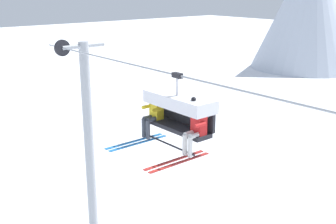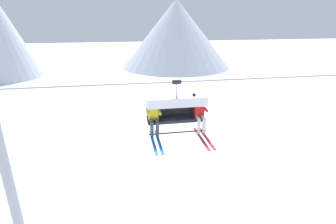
{
  "view_description": "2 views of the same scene",
  "coord_description": "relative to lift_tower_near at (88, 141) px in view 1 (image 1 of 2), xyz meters",
  "views": [
    {
      "loc": [
        5.94,
        -7.1,
        9.61
      ],
      "look_at": [
        -1.52,
        -0.91,
        6.71
      ],
      "focal_mm": 45.0,
      "sensor_mm": 36.0,
      "label": 1
    },
    {
      "loc": [
        -3.0,
        -8.76,
        9.58
      ],
      "look_at": [
        -1.58,
        -0.72,
        6.59
      ],
      "focal_mm": 28.0,
      "sensor_mm": 36.0,
      "label": 2
    }
  ],
  "objects": [
    {
      "name": "mountain_peak_west",
      "position": [
        -15.55,
        38.64,
        3.39
      ],
      "size": [
        13.09,
        13.09,
        15.01
      ],
      "color": "silver",
      "rests_on": "ground_plane"
    },
    {
      "name": "lift_tower_near",
      "position": [
        0.0,
        0.0,
        0.0
      ],
      "size": [
        0.36,
        1.88,
        7.9
      ],
      "color": "#9EA3A8",
      "rests_on": "ground_plane"
    },
    {
      "name": "lift_cable",
      "position": [
        8.3,
        -0.78,
        3.51
      ],
      "size": [
        18.6,
        0.05,
        0.05
      ],
      "color": "#9EA3A8"
    },
    {
      "name": "chairlift_chair",
      "position": [
        5.91,
        -0.71,
        2.72
      ],
      "size": [
        1.96,
        0.74,
        1.7
      ],
      "color": "#232328"
    },
    {
      "name": "skier_yellow",
      "position": [
        5.14,
        -0.93,
        2.44
      ],
      "size": [
        0.46,
        1.7,
        1.23
      ],
      "color": "yellow"
    },
    {
      "name": "skier_red",
      "position": [
        6.68,
        -0.92,
        2.46
      ],
      "size": [
        0.48,
        1.7,
        1.34
      ],
      "color": "red"
    }
  ]
}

